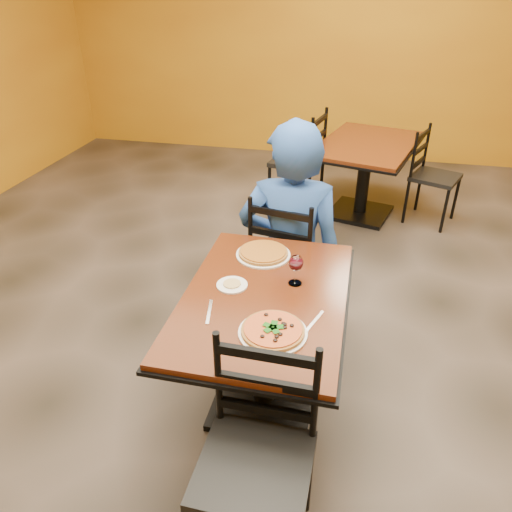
% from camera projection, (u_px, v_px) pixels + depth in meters
% --- Properties ---
extents(floor, '(7.00, 8.00, 0.01)m').
position_uv_depth(floor, '(279.00, 345.00, 3.21)').
color(floor, black).
rests_on(floor, ground).
extents(wall_back, '(7.00, 0.01, 3.00)m').
position_uv_depth(wall_back, '(341.00, 34.00, 5.82)').
color(wall_back, '#C18615').
rests_on(wall_back, ground).
extents(table_main, '(0.83, 1.23, 0.75)m').
position_uv_depth(table_main, '(264.00, 326.00, 2.51)').
color(table_main, '#581D0D').
rests_on(table_main, floor).
extents(table_second, '(1.14, 1.44, 0.75)m').
position_uv_depth(table_second, '(365.00, 162.00, 4.68)').
color(table_second, '#581D0D').
rests_on(table_second, floor).
extents(chair_main_near, '(0.44, 0.44, 0.96)m').
position_uv_depth(chair_main_near, '(254.00, 470.00, 1.86)').
color(chair_main_near, black).
rests_on(chair_main_near, floor).
extents(chair_main_far, '(0.51, 0.51, 0.96)m').
position_uv_depth(chair_main_far, '(289.00, 257.00, 3.27)').
color(chair_main_far, black).
rests_on(chair_main_far, floor).
extents(chair_second_left, '(0.54, 0.54, 1.02)m').
position_uv_depth(chair_second_left, '(297.00, 162.00, 4.83)').
color(chair_second_left, black).
rests_on(chair_second_left, floor).
extents(chair_second_right, '(0.53, 0.53, 0.90)m').
position_uv_depth(chair_second_right, '(435.00, 178.00, 4.61)').
color(chair_second_right, black).
rests_on(chair_second_right, floor).
extents(diner, '(0.71, 0.49, 1.43)m').
position_uv_depth(diner, '(291.00, 230.00, 3.09)').
color(diner, '#1A4A92').
rests_on(diner, floor).
extents(plate_main, '(0.31, 0.31, 0.01)m').
position_uv_depth(plate_main, '(273.00, 333.00, 2.15)').
color(plate_main, white).
rests_on(plate_main, table_main).
extents(pizza_main, '(0.28, 0.28, 0.02)m').
position_uv_depth(pizza_main, '(273.00, 330.00, 2.14)').
color(pizza_main, maroon).
rests_on(pizza_main, plate_main).
extents(plate_far, '(0.31, 0.31, 0.01)m').
position_uv_depth(plate_far, '(263.00, 255.00, 2.75)').
color(plate_far, white).
rests_on(plate_far, table_main).
extents(pizza_far, '(0.28, 0.28, 0.02)m').
position_uv_depth(pizza_far, '(263.00, 252.00, 2.74)').
color(pizza_far, '#B07A21').
rests_on(pizza_far, plate_far).
extents(side_plate, '(0.16, 0.16, 0.01)m').
position_uv_depth(side_plate, '(232.00, 285.00, 2.48)').
color(side_plate, white).
rests_on(side_plate, table_main).
extents(dip, '(0.09, 0.09, 0.01)m').
position_uv_depth(dip, '(232.00, 284.00, 2.47)').
color(dip, tan).
rests_on(dip, side_plate).
extents(wine_glass, '(0.08, 0.08, 0.18)m').
position_uv_depth(wine_glass, '(296.00, 269.00, 2.46)').
color(wine_glass, white).
rests_on(wine_glass, table_main).
extents(fork, '(0.05, 0.19, 0.00)m').
position_uv_depth(fork, '(209.00, 312.00, 2.29)').
color(fork, silver).
rests_on(fork, table_main).
extents(knife, '(0.08, 0.20, 0.00)m').
position_uv_depth(knife, '(313.00, 323.00, 2.22)').
color(knife, silver).
rests_on(knife, table_main).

